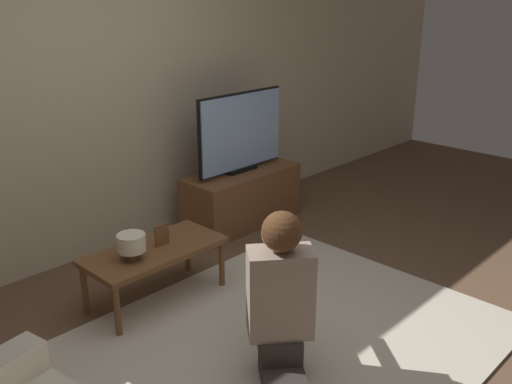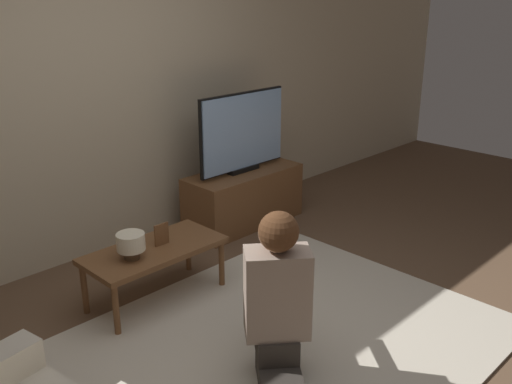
# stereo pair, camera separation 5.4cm
# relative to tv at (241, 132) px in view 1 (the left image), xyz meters

# --- Properties ---
(ground_plane) EXTENTS (10.00, 10.00, 0.00)m
(ground_plane) POSITION_rel_tv_xyz_m (-1.23, -1.49, -0.84)
(ground_plane) COLOR brown
(wall_back) EXTENTS (10.00, 0.06, 2.60)m
(wall_back) POSITION_rel_tv_xyz_m (-1.23, 0.44, 0.46)
(wall_back) COLOR beige
(wall_back) RESTS_ON ground_plane
(rug) EXTENTS (2.75, 2.04, 0.02)m
(rug) POSITION_rel_tv_xyz_m (-1.23, -1.49, -0.83)
(rug) COLOR beige
(rug) RESTS_ON ground_plane
(tv_stand) EXTENTS (1.08, 0.45, 0.49)m
(tv_stand) POSITION_rel_tv_xyz_m (0.00, -0.00, -0.60)
(tv_stand) COLOR brown
(tv_stand) RESTS_ON ground_plane
(tv) EXTENTS (0.94, 0.08, 0.69)m
(tv) POSITION_rel_tv_xyz_m (0.00, 0.00, 0.00)
(tv) COLOR black
(tv) RESTS_ON tv_stand
(coffee_table) EXTENTS (0.94, 0.45, 0.39)m
(coffee_table) POSITION_rel_tv_xyz_m (-1.35, -0.54, -0.50)
(coffee_table) COLOR brown
(coffee_table) RESTS_ON ground_plane
(person_kneeling) EXTENTS (0.68, 0.75, 0.95)m
(person_kneeling) POSITION_rel_tv_xyz_m (-1.38, -1.67, -0.34)
(person_kneeling) COLOR #332D28
(person_kneeling) RESTS_ON rug
(picture_frame) EXTENTS (0.11, 0.01, 0.15)m
(picture_frame) POSITION_rel_tv_xyz_m (-1.28, -0.54, -0.38)
(picture_frame) COLOR brown
(picture_frame) RESTS_ON coffee_table
(table_lamp) EXTENTS (0.18, 0.18, 0.17)m
(table_lamp) POSITION_rel_tv_xyz_m (-1.54, -0.57, -0.35)
(table_lamp) COLOR #4C3823
(table_lamp) RESTS_ON coffee_table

